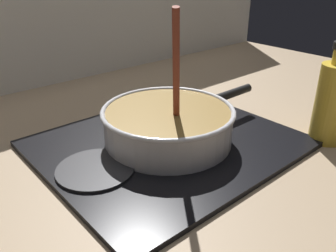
% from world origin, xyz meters
% --- Properties ---
extents(ground, '(2.40, 1.60, 0.04)m').
position_xyz_m(ground, '(0.00, 0.00, -0.02)').
color(ground, '#9E8466').
extents(backsplash_wall, '(2.40, 0.02, 0.55)m').
position_xyz_m(backsplash_wall, '(0.00, 0.79, 0.28)').
color(backsplash_wall, silver).
rests_on(backsplash_wall, ground).
extents(hob_plate, '(0.56, 0.48, 0.01)m').
position_xyz_m(hob_plate, '(0.13, 0.18, 0.01)').
color(hob_plate, black).
rests_on(hob_plate, ground).
extents(burner_ring, '(0.20, 0.20, 0.01)m').
position_xyz_m(burner_ring, '(0.13, 0.18, 0.02)').
color(burner_ring, '#592D0C').
rests_on(burner_ring, hob_plate).
extents(spare_burner, '(0.16, 0.16, 0.01)m').
position_xyz_m(spare_burner, '(-0.06, 0.18, 0.01)').
color(spare_burner, '#262628').
rests_on(spare_burner, hob_plate).
extents(cooking_pan, '(0.44, 0.30, 0.31)m').
position_xyz_m(cooking_pan, '(0.13, 0.18, 0.06)').
color(cooking_pan, silver).
rests_on(cooking_pan, hob_plate).
extents(sauce_bottle, '(0.08, 0.08, 0.24)m').
position_xyz_m(sauce_bottle, '(0.43, -0.04, 0.10)').
color(sauce_bottle, gold).
rests_on(sauce_bottle, ground).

